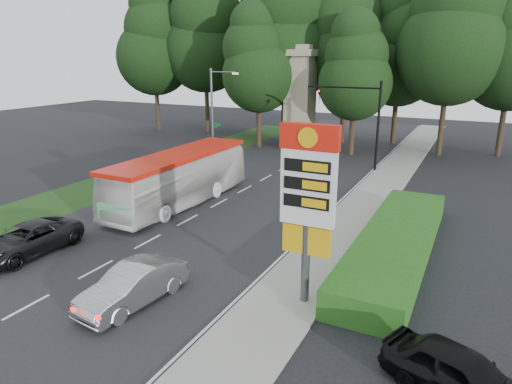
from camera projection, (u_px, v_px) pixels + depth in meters
The scene contains 22 objects.
ground at pixel (88, 275), 19.66m from camera, with size 120.00×120.00×0.00m, color black.
road_surface at pixel (227, 199), 29.95m from camera, with size 14.00×80.00×0.02m, color black.
sidewalk_right at pixel (354, 218), 26.30m from camera, with size 3.00×80.00×0.12m, color gray.
grass_verge_left at pixel (166, 165), 39.15m from camera, with size 5.00×50.00×0.02m, color #193814.
hedge at pixel (396, 243), 21.43m from camera, with size 3.00×14.00×1.20m, color #1D4F15.
gas_station_pylon at pixel (308, 191), 16.16m from camera, with size 2.10×0.45×6.85m.
traffic_signal_mast at pixel (362, 113), 36.46m from camera, with size 6.10×0.35×7.20m.
streetlight_signs at pixel (214, 110), 40.23m from camera, with size 2.75×0.98×8.00m.
monument at pixel (300, 97), 44.76m from camera, with size 3.00×3.00×10.05m.
tree_far_west at pixel (153, 41), 54.27m from camera, with size 8.96×8.96×17.60m.
tree_west_mid at pixel (205, 32), 53.13m from camera, with size 9.80×9.80×19.25m.
tree_west_near at pixel (259, 47), 52.76m from camera, with size 8.40×8.40×16.50m.
tree_center_left at pixel (285, 25), 46.62m from camera, with size 10.08×10.08×19.80m.
tree_center_right at pixel (347, 35), 46.06m from camera, with size 9.24×9.24×18.15m.
tree_east_near at pixel (400, 49), 46.02m from camera, with size 8.12×8.12×15.95m.
tree_east_mid at pixel (453, 28), 39.97m from camera, with size 9.52×9.52×18.70m.
tree_monument_left at pixel (259, 59), 44.58m from camera, with size 7.28×7.28×14.30m.
tree_monument_right at pixel (356, 68), 41.14m from camera, with size 6.72×6.72×13.20m.
transit_bus at pixel (179, 179), 28.54m from camera, with size 2.75×11.74×3.27m, color white.
sedan_silver at pixel (133, 285), 17.19m from camera, with size 1.59×4.56×1.50m, color #9A9DA1.
suv_charcoal at pixel (27, 240), 21.54m from camera, with size 2.39×5.18×1.44m, color black.
parked_car_black at pixel (461, 375), 12.40m from camera, with size 1.75×4.34×1.48m, color black.
Camera 1 is at (14.46, -12.69, 9.08)m, focal length 32.00 mm.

